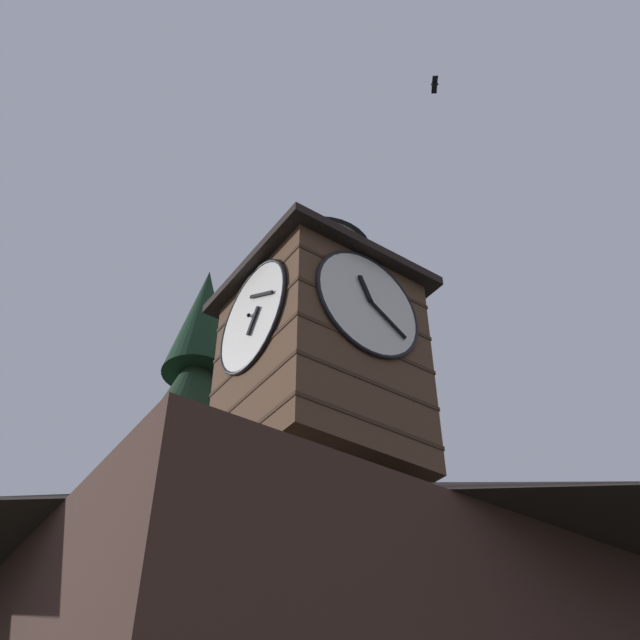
% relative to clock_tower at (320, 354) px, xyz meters
% --- Properties ---
extents(clock_tower, '(4.57, 4.57, 8.12)m').
position_rel_clock_tower_xyz_m(clock_tower, '(0.00, 0.00, 0.00)').
color(clock_tower, brown).
rests_on(clock_tower, building_main).
extents(pine_tree_behind, '(6.93, 6.93, 18.32)m').
position_rel_clock_tower_xyz_m(pine_tree_behind, '(1.05, -4.95, -4.68)').
color(pine_tree_behind, '#473323').
rests_on(pine_tree_behind, ground_plane).
extents(flying_bird_high, '(0.47, 0.54, 0.12)m').
position_rel_clock_tower_xyz_m(flying_bird_high, '(-1.15, 4.05, 7.55)').
color(flying_bird_high, black).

